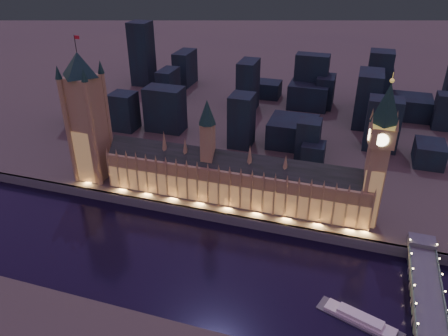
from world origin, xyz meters
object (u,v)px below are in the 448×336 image
(victoria_tower, at_px, (86,112))
(palace_of_westminster, at_px, (232,178))
(river_boat, at_px, (360,319))
(elizabeth_tower, at_px, (380,145))
(westminster_bridge, at_px, (426,301))

(victoria_tower, bearing_deg, palace_of_westminster, -0.08)
(victoria_tower, relative_size, river_boat, 2.39)
(palace_of_westminster, xyz_separation_m, elizabeth_tower, (98.68, 0.17, 41.72))
(palace_of_westminster, distance_m, victoria_tower, 125.52)
(elizabeth_tower, bearing_deg, westminster_bridge, -61.53)
(palace_of_westminster, height_order, elizabeth_tower, elizabeth_tower)
(elizabeth_tower, distance_m, westminster_bridge, 96.89)
(victoria_tower, distance_m, river_boat, 243.54)
(victoria_tower, distance_m, elizabeth_tower, 218.02)
(westminster_bridge, xyz_separation_m, river_boat, (-34.71, -20.62, -4.44))
(river_boat, bearing_deg, elizabeth_tower, 90.50)
(westminster_bridge, distance_m, river_boat, 40.61)
(victoria_tower, xyz_separation_m, elizabeth_tower, (218.00, 0.00, 2.76))
(elizabeth_tower, bearing_deg, victoria_tower, -180.00)
(victoria_tower, xyz_separation_m, river_boat, (218.75, -86.00, -63.77))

